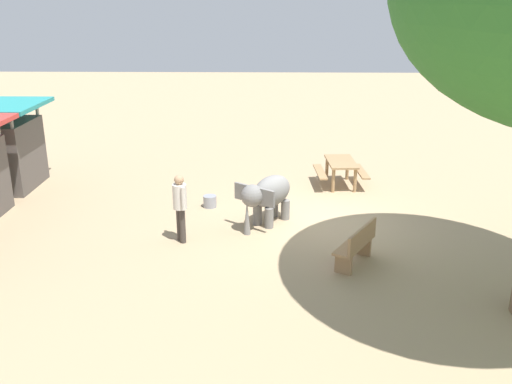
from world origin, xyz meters
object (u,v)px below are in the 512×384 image
object	(u,v)px
person_handler	(180,203)
feed_bucket	(210,201)
market_stall_teal	(2,150)
elephant	(267,195)
wooden_bench	(357,244)
picnic_table_near	(341,167)

from	to	relation	value
person_handler	feed_bucket	world-z (taller)	person_handler
market_stall_teal	feed_bucket	bearing A→B (deg)	-104.20
elephant	feed_bucket	distance (m)	2.05
market_stall_teal	feed_bucket	distance (m)	6.54
elephant	feed_bucket	size ratio (longest dim) A/B	4.62
feed_bucket	person_handler	bearing A→B (deg)	169.12
elephant	wooden_bench	size ratio (longest dim) A/B	1.18
market_stall_teal	wooden_bench	bearing A→B (deg)	-117.18
elephant	picnic_table_near	distance (m)	3.80
person_handler	market_stall_teal	size ratio (longest dim) A/B	0.64
person_handler	wooden_bench	size ratio (longest dim) A/B	1.15
person_handler	market_stall_teal	world-z (taller)	market_stall_teal
wooden_bench	feed_bucket	bearing A→B (deg)	76.59
elephant	wooden_bench	bearing A→B (deg)	76.45
picnic_table_near	feed_bucket	bearing A→B (deg)	-66.28
picnic_table_near	person_handler	bearing A→B (deg)	-48.30
market_stall_teal	feed_bucket	world-z (taller)	market_stall_teal
wooden_bench	person_handler	bearing A→B (deg)	105.01
picnic_table_near	feed_bucket	distance (m)	4.25
person_handler	feed_bucket	bearing A→B (deg)	48.34
market_stall_teal	picnic_table_near	bearing A→B (deg)	-88.11
person_handler	wooden_bench	xyz separation A→B (m)	(-1.13, -3.90, -0.48)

